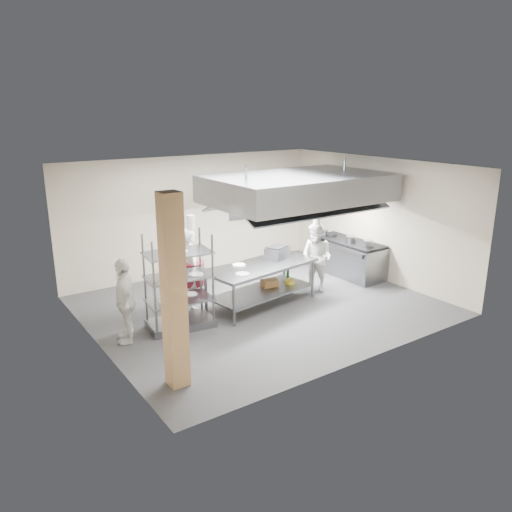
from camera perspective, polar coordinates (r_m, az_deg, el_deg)
floor at (r=10.88m, az=0.55°, el=-5.68°), size 7.00×7.00×0.00m
ceiling at (r=10.14m, az=0.59°, el=10.23°), size 7.00×7.00×0.00m
wall_back at (r=12.92m, az=-7.12°, el=4.71°), size 7.00×0.00×7.00m
wall_left at (r=8.94m, az=-18.12°, el=-1.27°), size 0.00×6.00×6.00m
wall_right at (r=12.69m, az=13.65°, el=4.16°), size 0.00×6.00×6.00m
column at (r=7.44m, az=-9.39°, el=-4.20°), size 0.30×0.30×3.00m
exhaust_hood at (r=11.31m, az=4.85°, el=7.75°), size 4.00×2.50×0.60m
hood_strip_a at (r=10.83m, az=1.10°, el=5.70°), size 1.60×0.12×0.04m
hood_strip_b at (r=11.95m, az=8.18°, el=6.55°), size 1.60×0.12×0.04m
wall_shelf at (r=13.69m, az=-0.09°, el=5.50°), size 1.50×0.28×0.04m
island at (r=10.78m, az=0.65°, el=-3.31°), size 2.64×1.42×0.91m
island_worktop at (r=10.64m, az=0.66°, el=-1.15°), size 2.64×1.42×0.06m
island_undershelf at (r=10.83m, az=0.65°, el=-4.08°), size 2.42×1.28×0.04m
pass_rack at (r=9.64m, az=-8.80°, el=-2.91°), size 1.32×0.86×1.87m
cooking_range at (r=12.99m, az=10.46°, el=-0.29°), size 0.80×2.00×0.84m
range_top at (r=12.87m, az=10.56°, el=1.63°), size 0.78×1.96×0.06m
chef_head at (r=10.55m, az=-7.46°, el=-1.47°), size 0.55×0.72×1.76m
chef_line at (r=11.59m, az=6.93°, el=-0.21°), size 0.79×0.91×1.60m
chef_plating at (r=9.30m, az=-14.76°, el=-4.95°), size 0.65×1.00×1.58m
griddle at (r=11.11m, az=2.44°, el=0.40°), size 0.59×0.52×0.24m
wicker_basket at (r=11.07m, az=1.57°, el=-3.10°), size 0.39×0.29×0.15m
stockpot at (r=12.62m, az=10.80°, el=1.87°), size 0.25×0.25×0.17m
plate_stack at (r=9.76m, az=-8.71°, el=-4.77°), size 0.28×0.28×0.05m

